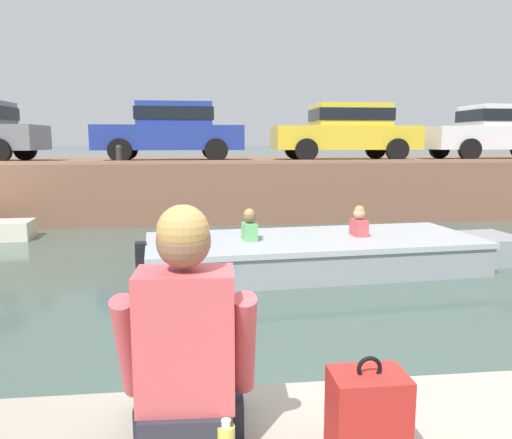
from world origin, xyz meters
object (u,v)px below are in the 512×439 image
(motorboat_passing, at_px, (327,253))
(car_right_inner_white, at_px, (501,130))
(car_left_inner_blue, at_px, (171,129))
(car_centre_yellow, at_px, (346,130))
(mooring_bollard_mid, at_px, (119,154))
(backpack_on_ledge, at_px, (366,416))
(person_seated_left, at_px, (187,356))

(motorboat_passing, bearing_deg, car_right_inner_white, 43.01)
(car_left_inner_blue, relative_size, car_centre_yellow, 0.99)
(motorboat_passing, relative_size, car_centre_yellow, 1.57)
(car_centre_yellow, bearing_deg, motorboat_passing, -108.68)
(mooring_bollard_mid, distance_m, backpack_on_ledge, 10.62)
(motorboat_passing, distance_m, person_seated_left, 6.10)
(car_left_inner_blue, bearing_deg, car_right_inner_white, -0.01)
(car_right_inner_white, relative_size, mooring_bollard_mid, 9.64)
(motorboat_passing, relative_size, car_left_inner_blue, 1.59)
(motorboat_passing, height_order, person_seated_left, person_seated_left)
(car_left_inner_blue, bearing_deg, motorboat_passing, -66.59)
(car_centre_yellow, relative_size, person_seated_left, 4.13)
(motorboat_passing, height_order, mooring_bollard_mid, mooring_bollard_mid)
(motorboat_passing, relative_size, backpack_on_ledge, 15.37)
(mooring_bollard_mid, height_order, backpack_on_ledge, mooring_bollard_mid)
(car_centre_yellow, distance_m, car_right_inner_white, 4.60)
(person_seated_left, bearing_deg, motorboat_passing, 70.15)
(car_left_inner_blue, bearing_deg, person_seated_left, -86.80)
(car_left_inner_blue, relative_size, car_right_inner_white, 0.92)
(motorboat_passing, relative_size, car_right_inner_white, 1.46)
(car_centre_yellow, bearing_deg, car_right_inner_white, 0.01)
(car_left_inner_blue, distance_m, car_centre_yellow, 4.83)
(motorboat_passing, height_order, backpack_on_ledge, backpack_on_ledge)
(motorboat_passing, height_order, car_left_inner_blue, car_left_inner_blue)
(mooring_bollard_mid, height_order, person_seated_left, mooring_bollard_mid)
(car_centre_yellow, distance_m, person_seated_left, 12.69)
(car_centre_yellow, xyz_separation_m, car_right_inner_white, (4.60, 0.00, 0.00))
(car_centre_yellow, height_order, person_seated_left, car_centre_yellow)
(car_right_inner_white, xyz_separation_m, backpack_on_ledge, (-8.10, -12.09, -1.34))
(car_centre_yellow, relative_size, backpack_on_ledge, 9.78)
(car_centre_yellow, height_order, backpack_on_ledge, car_centre_yellow)
(car_left_inner_blue, height_order, backpack_on_ledge, car_left_inner_blue)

